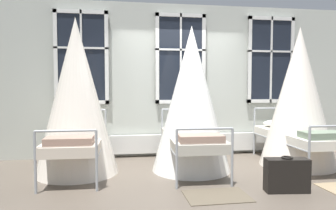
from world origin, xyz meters
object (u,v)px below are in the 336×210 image
(cot_third, at_px, (299,99))
(suitcase_dark, at_px, (287,175))
(cot_second, at_px, (191,101))
(cot_first, at_px, (77,99))

(cot_third, bearing_deg, suitcase_dark, 144.34)
(cot_second, height_order, suitcase_dark, cot_second)
(cot_first, xyz_separation_m, suitcase_dark, (2.83, -1.35, -0.96))
(cot_third, xyz_separation_m, suitcase_dark, (-0.92, -1.26, -0.94))
(cot_second, bearing_deg, cot_third, -88.25)
(suitcase_dark, bearing_deg, cot_second, 134.86)
(cot_first, relative_size, cot_second, 1.04)
(cot_first, bearing_deg, suitcase_dark, -114.39)
(cot_first, xyz_separation_m, cot_second, (1.84, -0.09, -0.05))
(cot_second, relative_size, suitcase_dark, 4.07)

